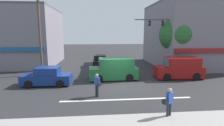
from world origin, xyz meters
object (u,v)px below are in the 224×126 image
(sedan_crossing_leftbound, at_px, (47,77))
(pedestrian_foreground_with_bag, at_px, (169,101))
(utility_pole_near_left, at_px, (40,35))
(pedestrian_mid_crossing, at_px, (97,84))
(van_crossing_center, at_px, (114,69))
(sedan_crossing_rightbound, at_px, (100,61))
(utility_pole_far_right, at_px, (172,37))
(van_parked_curbside, at_px, (179,68))
(street_tree, at_px, (176,35))
(traffic_light_mast, at_px, (168,36))

(sedan_crossing_leftbound, xyz_separation_m, pedestrian_foreground_with_bag, (8.00, -6.86, 0.24))
(utility_pole_near_left, height_order, pedestrian_mid_crossing, utility_pole_near_left)
(pedestrian_mid_crossing, bearing_deg, utility_pole_near_left, 129.02)
(sedan_crossing_leftbound, bearing_deg, van_crossing_center, 12.46)
(sedan_crossing_leftbound, height_order, pedestrian_foreground_with_bag, pedestrian_foreground_with_bag)
(sedan_crossing_rightbound, bearing_deg, van_crossing_center, -80.06)
(utility_pole_near_left, relative_size, pedestrian_foreground_with_bag, 4.95)
(utility_pole_far_right, bearing_deg, van_parked_curbside, -107.60)
(sedan_crossing_leftbound, bearing_deg, sedan_crossing_rightbound, 60.87)
(sedan_crossing_rightbound, relative_size, pedestrian_mid_crossing, 2.46)
(van_parked_curbside, xyz_separation_m, sedan_crossing_leftbound, (-12.50, -1.25, -0.29))
(van_parked_curbside, distance_m, pedestrian_mid_crossing, 9.38)
(street_tree, distance_m, pedestrian_foreground_with_bag, 13.16)
(van_crossing_center, distance_m, pedestrian_mid_crossing, 4.91)
(street_tree, height_order, van_parked_curbside, street_tree)
(utility_pole_far_right, height_order, sedan_crossing_leftbound, utility_pole_far_right)
(street_tree, distance_m, utility_pole_near_left, 15.15)
(street_tree, height_order, utility_pole_near_left, utility_pole_near_left)
(utility_pole_far_right, relative_size, sedan_crossing_leftbound, 1.84)
(traffic_light_mast, bearing_deg, street_tree, 26.15)
(traffic_light_mast, distance_m, pedestrian_foreground_with_bag, 12.16)
(traffic_light_mast, height_order, sedan_crossing_leftbound, traffic_light_mast)
(street_tree, relative_size, pedestrian_foreground_with_bag, 3.76)
(van_parked_curbside, height_order, pedestrian_mid_crossing, van_parked_curbside)
(van_crossing_center, bearing_deg, street_tree, 23.50)
(street_tree, bearing_deg, utility_pole_near_left, -177.64)
(sedan_crossing_leftbound, bearing_deg, pedestrian_foreground_with_bag, -40.60)
(utility_pole_far_right, height_order, sedan_crossing_rightbound, utility_pole_far_right)
(utility_pole_near_left, distance_m, utility_pole_far_right, 17.41)
(utility_pole_near_left, height_order, pedestrian_foreground_with_bag, utility_pole_near_left)
(sedan_crossing_rightbound, height_order, pedestrian_foreground_with_bag, pedestrian_foreground_with_bag)
(utility_pole_near_left, relative_size, utility_pole_far_right, 1.08)
(traffic_light_mast, distance_m, van_crossing_center, 7.63)
(pedestrian_mid_crossing, bearing_deg, traffic_light_mast, 42.35)
(traffic_light_mast, xyz_separation_m, sedan_crossing_rightbound, (-7.64, 4.43, -3.46))
(sedan_crossing_leftbound, bearing_deg, pedestrian_mid_crossing, -37.50)
(van_crossing_center, bearing_deg, sedan_crossing_leftbound, -167.54)
(utility_pole_far_right, bearing_deg, van_crossing_center, -139.00)
(utility_pole_near_left, xyz_separation_m, utility_pole_far_right, (16.62, 5.20, -0.33))
(street_tree, distance_m, utility_pole_far_right, 4.82)
(street_tree, bearing_deg, traffic_light_mast, -153.85)
(sedan_crossing_rightbound, height_order, pedestrian_mid_crossing, pedestrian_mid_crossing)
(utility_pole_near_left, relative_size, van_crossing_center, 1.77)
(street_tree, height_order, van_crossing_center, street_tree)
(utility_pole_far_right, height_order, pedestrian_foreground_with_bag, utility_pole_far_right)
(street_tree, xyz_separation_m, utility_pole_near_left, (-15.14, -0.62, 0.01))
(van_crossing_center, distance_m, pedestrian_foreground_with_bag, 8.43)
(street_tree, xyz_separation_m, van_parked_curbside, (-1.04, -3.36, -3.28))
(van_crossing_center, xyz_separation_m, pedestrian_mid_crossing, (-1.66, -4.62, -0.05))
(utility_pole_far_right, distance_m, pedestrian_foreground_with_bag, 17.77)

